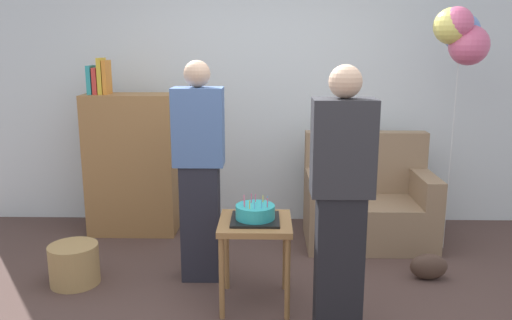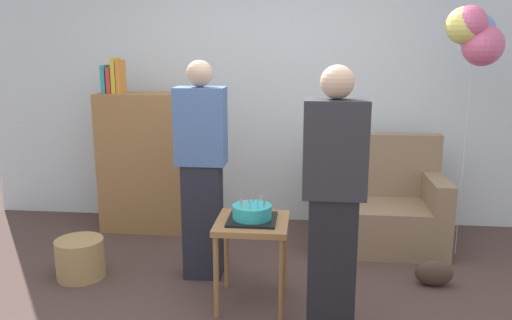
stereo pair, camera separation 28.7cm
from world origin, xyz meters
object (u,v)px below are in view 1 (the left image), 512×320
Objects in this scene: bookshelf at (131,163)px; person_holding_cake at (341,202)px; couch at (368,204)px; handbag at (429,267)px; person_blowing_candles at (199,171)px; balloon_bunch at (461,33)px; wicker_basket at (74,264)px; side_table at (255,233)px; birthday_cake at (255,213)px.

person_holding_cake reaches higher than bookshelf.
couch reaches higher than handbag.
balloon_bunch is at bearing -3.53° from person_blowing_candles.
balloon_bunch is (2.96, 0.73, 1.67)m from wicker_basket.
bookshelf is (-2.15, 0.18, 0.33)m from couch.
person_blowing_candles is (-1.39, -0.79, 0.49)m from couch.
handbag is (2.48, -0.97, -0.57)m from bookshelf.
handbag is 1.85m from balloon_bunch.
handbag is at bearing 2.75° from wicker_basket.
side_table is 2.31m from balloon_bunch.
bookshelf is 2.72m from handbag.
person_holding_cake is 5.82× the size of handbag.
wicker_basket is (-1.34, 0.27, -0.35)m from side_table.
couch is 1.54m from side_table.
balloon_bunch reaches higher than couch.
side_table is 0.29× the size of balloon_bunch.
person_holding_cake is (1.69, -1.71, 0.17)m from bookshelf.
couch is at bearing -83.19° from person_holding_cake.
bookshelf is at bearing 130.82° from birthday_cake.
handbag is (2.64, 0.13, -0.05)m from wicker_basket.
person_holding_cake is (0.51, -0.35, 0.33)m from side_table.
handbag is (0.79, 0.74, -0.73)m from person_holding_cake.
birthday_cake is 0.89× the size of wicker_basket.
person_holding_cake reaches higher than handbag.
person_holding_cake reaches higher than birthday_cake.
side_table is 0.14m from birthday_cake.
bookshelf is 4.50× the size of wicker_basket.
person_holding_cake is at bearing -34.24° from side_table.
bookshelf is 1.81m from side_table.
person_holding_cake reaches higher than wicker_basket.
balloon_bunch is at bearing -15.60° from couch.
birthday_cake is 1.46m from wicker_basket.
birthday_cake is 0.16× the size of balloon_bunch.
person_holding_cake is at bearing -45.37° from bookshelf.
couch is 1.67m from person_holding_cake.
handbag is at bearing -112.92° from person_holding_cake.
wicker_basket is (-0.93, -0.12, -0.68)m from person_blowing_candles.
person_blowing_candles is (-0.42, 0.39, 0.19)m from birthday_cake.
balloon_bunch is (0.31, 0.61, 1.72)m from handbag.
couch is 0.67× the size of person_blowing_candles.
person_holding_cake reaches higher than side_table.
couch is at bearing 9.19° from person_blowing_candles.
balloon_bunch reaches higher than bookshelf.
bookshelf is 1.24m from person_blowing_candles.
balloon_bunch is at bearing 31.89° from birthday_cake.
side_table is 1.42m from handbag.
person_holding_cake is 1.31m from handbag.
bookshelf is at bearing 107.74° from person_blowing_candles.
couch is 2.19m from bookshelf.
wicker_basket is (-1.85, 0.62, -0.68)m from person_holding_cake.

